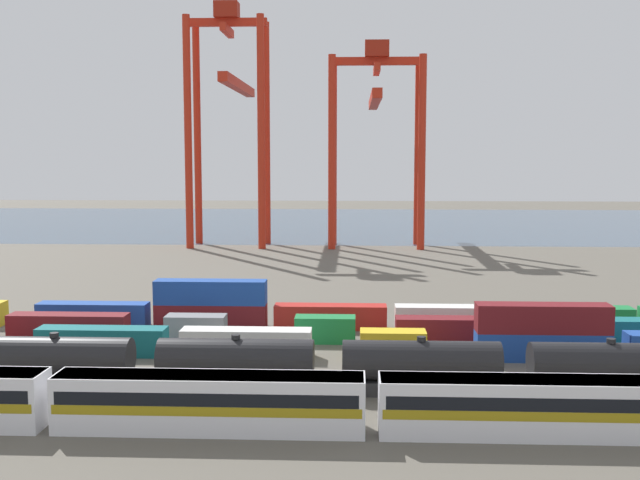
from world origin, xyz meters
TOP-DOWN VIEW (x-y plane):
  - ground_plane at (0.00, 40.00)m, footprint 420.00×420.00m
  - harbour_water at (0.00, 143.90)m, footprint 400.00×110.00m
  - passenger_train at (-4.64, -19.84)m, footprint 64.91×3.14m
  - freight_tank_row at (3.08, -10.93)m, footprint 56.07×3.10m
  - shipping_container_1 at (-18.48, -0.47)m, footprint 12.10×2.44m
  - shipping_container_2 at (-4.89, -0.47)m, footprint 12.10×2.44m
  - shipping_container_3 at (8.71, -0.47)m, footprint 6.04×2.44m
  - shipping_container_4 at (22.30, -0.47)m, footprint 12.10×2.44m
  - shipping_container_5 at (22.30, -0.47)m, footprint 12.10×2.44m
  - shipping_container_9 at (-23.94, 5.52)m, footprint 12.10×2.44m
  - shipping_container_10 at (-10.86, 5.52)m, footprint 6.04×2.44m
  - shipping_container_11 at (2.23, 5.52)m, footprint 6.04×2.44m
  - shipping_container_12 at (15.31, 5.52)m, footprint 12.10×2.44m
  - shipping_container_13 at (28.39, 5.52)m, footprint 12.10×2.44m
  - shipping_container_17 at (-23.47, 11.50)m, footprint 12.10×2.44m
  - shipping_container_18 at (-10.45, 11.50)m, footprint 12.10×2.44m
  - shipping_container_19 at (-10.45, 11.50)m, footprint 12.10×2.44m
  - shipping_container_20 at (2.56, 11.50)m, footprint 12.10×2.44m
  - shipping_container_21 at (15.58, 11.50)m, footprint 12.10×2.44m
  - shipping_container_22 at (28.59, 11.50)m, footprint 12.10×2.44m
  - gantry_crane_west at (-20.85, 90.92)m, footprint 16.29×40.81m
  - gantry_crane_central at (9.46, 90.97)m, footprint 19.36×38.94m

SIDE VIEW (x-z plane):
  - ground_plane at x=0.00m, z-range 0.00..0.00m
  - harbour_water at x=0.00m, z-range 0.00..0.01m
  - shipping_container_1 at x=-18.48m, z-range 0.00..2.60m
  - shipping_container_2 at x=-4.89m, z-range 0.00..2.60m
  - shipping_container_3 at x=8.71m, z-range 0.00..2.60m
  - shipping_container_4 at x=22.30m, z-range 0.00..2.60m
  - shipping_container_9 at x=-23.94m, z-range 0.00..2.60m
  - shipping_container_10 at x=-10.86m, z-range 0.00..2.60m
  - shipping_container_11 at x=2.23m, z-range 0.00..2.60m
  - shipping_container_12 at x=15.31m, z-range 0.00..2.60m
  - shipping_container_13 at x=28.39m, z-range 0.00..2.60m
  - shipping_container_17 at x=-23.47m, z-range 0.00..2.60m
  - shipping_container_18 at x=-10.45m, z-range 0.00..2.60m
  - shipping_container_20 at x=2.56m, z-range 0.00..2.60m
  - shipping_container_21 at x=15.58m, z-range 0.00..2.60m
  - shipping_container_22 at x=28.59m, z-range 0.00..2.60m
  - passenger_train at x=-4.64m, z-range 0.19..4.09m
  - freight_tank_row at x=3.08m, z-range -0.09..4.46m
  - shipping_container_5 at x=22.30m, z-range 2.60..5.20m
  - shipping_container_19 at x=-10.45m, z-range 2.60..5.20m
  - gantry_crane_central at x=9.46m, z-range 5.05..46.65m
  - gantry_crane_west at x=-20.85m, z-range 4.81..54.28m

